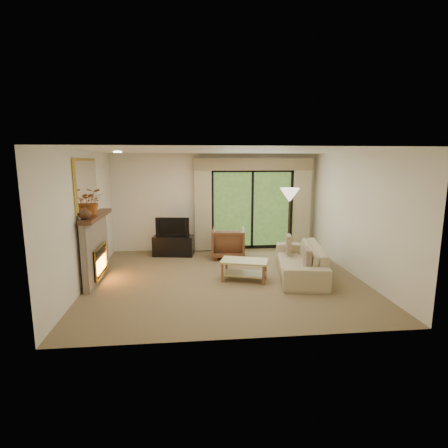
{
  "coord_description": "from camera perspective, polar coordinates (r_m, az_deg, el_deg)",
  "views": [
    {
      "loc": [
        -0.75,
        -6.89,
        2.42
      ],
      "look_at": [
        0.0,
        0.3,
        1.1
      ],
      "focal_mm": 28.0,
      "sensor_mm": 36.0,
      "label": 1
    }
  ],
  "objects": [
    {
      "name": "ceiling",
      "position": [
        6.94,
        0.26,
        11.83
      ],
      "size": [
        5.5,
        5.5,
        0.0
      ],
      "primitive_type": "plane",
      "rotation": [
        3.14,
        0.0,
        0.0
      ],
      "color": "white",
      "rests_on": "ground"
    },
    {
      "name": "sofa",
      "position": [
        7.64,
        12.33,
        -5.81
      ],
      "size": [
        1.27,
        2.35,
        0.65
      ],
      "primitive_type": "imported",
      "rotation": [
        0.0,
        0.0,
        -1.76
      ],
      "color": "tan",
      "rests_on": "floor"
    },
    {
      "name": "pillow_near",
      "position": [
        6.97,
        13.45,
        -5.5
      ],
      "size": [
        0.18,
        0.41,
        0.39
      ],
      "primitive_type": "cube",
      "rotation": [
        0.0,
        0.0,
        -0.19
      ],
      "color": "brown",
      "rests_on": "sofa"
    },
    {
      "name": "cornice",
      "position": [
        9.42,
        4.83,
        9.69
      ],
      "size": [
        3.2,
        0.24,
        0.32
      ],
      "primitive_type": "cube",
      "color": "#937F5C",
      "rests_on": "wall_back"
    },
    {
      "name": "curtain_right",
      "position": [
        9.82,
        12.53,
        2.95
      ],
      "size": [
        0.45,
        0.18,
        2.35
      ],
      "primitive_type": "cube",
      "color": "#BDB087",
      "rests_on": "floor"
    },
    {
      "name": "wall_back",
      "position": [
        9.49,
        -1.38,
        3.56
      ],
      "size": [
        5.0,
        0.0,
        5.0
      ],
      "primitive_type": "plane",
      "rotation": [
        1.57,
        0.0,
        0.0
      ],
      "color": "#F3E5CD",
      "rests_on": "ground"
    },
    {
      "name": "armchair",
      "position": [
        8.8,
        0.72,
        -3.08
      ],
      "size": [
        0.91,
        0.93,
        0.75
      ],
      "primitive_type": "imported",
      "rotation": [
        0.0,
        0.0,
        3.01
      ],
      "color": "brown",
      "rests_on": "floor"
    },
    {
      "name": "coffee_table",
      "position": [
        7.21,
        3.32,
        -7.52
      ],
      "size": [
        1.05,
        0.77,
        0.42
      ],
      "primitive_type": null,
      "rotation": [
        0.0,
        0.0,
        -0.3
      ],
      "color": "tan",
      "rests_on": "floor"
    },
    {
      "name": "sliding_door",
      "position": [
        9.6,
        4.62,
        2.4
      ],
      "size": [
        2.26,
        0.1,
        2.16
      ],
      "primitive_type": null,
      "color": "black",
      "rests_on": "floor"
    },
    {
      "name": "fireplace",
      "position": [
        7.54,
        -20.26,
        -3.61
      ],
      "size": [
        0.24,
        1.7,
        1.37
      ],
      "primitive_type": null,
      "color": "gray",
      "rests_on": "floor"
    },
    {
      "name": "tv",
      "position": [
        9.01,
        -8.31,
        -0.41
      ],
      "size": [
        0.87,
        0.24,
        0.5
      ],
      "primitive_type": "imported",
      "rotation": [
        0.0,
        0.0,
        -0.15
      ],
      "color": "black",
      "rests_on": "media_console"
    },
    {
      "name": "curtain_left",
      "position": [
        9.32,
        -3.44,
        2.8
      ],
      "size": [
        0.45,
        0.18,
        2.35
      ],
      "primitive_type": "cube",
      "color": "#BDB087",
      "rests_on": "floor"
    },
    {
      "name": "branches",
      "position": [
        7.24,
        -20.85,
        3.42
      ],
      "size": [
        0.51,
        0.45,
        0.52
      ],
      "primitive_type": "imported",
      "rotation": [
        0.0,
        0.0,
        0.1
      ],
      "color": "#944719",
      "rests_on": "fireplace"
    },
    {
      "name": "floor_lamp",
      "position": [
        8.72,
        10.51,
        -0.0
      ],
      "size": [
        0.51,
        0.51,
        1.76
      ],
      "primitive_type": null,
      "rotation": [
        0.0,
        0.0,
        0.09
      ],
      "color": "beige",
      "rests_on": "floor"
    },
    {
      "name": "wall_left",
      "position": [
        7.27,
        -21.85,
        0.73
      ],
      "size": [
        0.0,
        5.0,
        5.0
      ],
      "primitive_type": "plane",
      "rotation": [
        1.57,
        0.0,
        1.57
      ],
      "color": "#F3E5CD",
      "rests_on": "ground"
    },
    {
      "name": "vase",
      "position": [
        6.81,
        -21.76,
        1.77
      ],
      "size": [
        0.28,
        0.28,
        0.24
      ],
      "primitive_type": "imported",
      "rotation": [
        0.0,
        0.0,
        0.25
      ],
      "color": "#442817",
      "rests_on": "fireplace"
    },
    {
      "name": "floor",
      "position": [
        7.34,
        0.24,
        -8.9
      ],
      "size": [
        5.5,
        5.5,
        0.0
      ],
      "primitive_type": "plane",
      "color": "olive",
      "rests_on": "ground"
    },
    {
      "name": "pillow_far",
      "position": [
        8.15,
        10.48,
        -3.11
      ],
      "size": [
        0.17,
        0.39,
        0.38
      ],
      "primitive_type": "cube",
      "rotation": [
        0.0,
        0.0,
        -0.19
      ],
      "color": "brown",
      "rests_on": "sofa"
    },
    {
      "name": "mirror",
      "position": [
        7.38,
        -21.51,
        5.98
      ],
      "size": [
        0.07,
        1.45,
        1.02
      ],
      "primitive_type": null,
      "color": "gold",
      "rests_on": "wall_left"
    },
    {
      "name": "wall_right",
      "position": [
        7.81,
        20.75,
        1.42
      ],
      "size": [
        0.0,
        5.0,
        5.0
      ],
      "primitive_type": "plane",
      "rotation": [
        1.57,
        0.0,
        -1.57
      ],
      "color": "#F3E5CD",
      "rests_on": "ground"
    },
    {
      "name": "media_console",
      "position": [
        9.11,
        -8.23,
        -3.51
      ],
      "size": [
        1.08,
        0.61,
        0.51
      ],
      "primitive_type": "cube",
      "rotation": [
        0.0,
        0.0,
        -0.15
      ],
      "color": "black",
      "rests_on": "floor"
    },
    {
      "name": "wall_front",
      "position": [
        4.59,
        3.62,
        -3.77
      ],
      "size": [
        5.0,
        0.0,
        5.0
      ],
      "primitive_type": "plane",
      "rotation": [
        -1.57,
        0.0,
        0.0
      ],
      "color": "#F3E5CD",
      "rests_on": "ground"
    }
  ]
}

